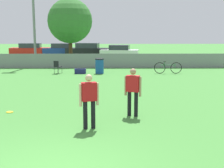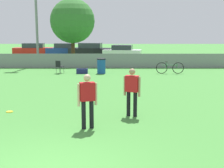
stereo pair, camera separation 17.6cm
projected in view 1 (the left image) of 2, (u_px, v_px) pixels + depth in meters
fence_backline at (92, 61)px, 23.92m from camera, size 20.55×0.07×1.21m
tree_near_pole at (70, 21)px, 26.50m from camera, size 3.80×3.80×5.55m
player_thrower_red at (89, 97)px, 9.09m from camera, size 0.57×0.34×1.63m
player_defender_red at (133, 89)px, 10.44m from camera, size 0.55×0.37×1.63m
frisbee_disc at (10, 112)px, 11.05m from camera, size 0.25×0.25×0.03m
folding_chair_sideline at (57, 66)px, 20.86m from camera, size 0.56×0.56×0.86m
bicycle_sideline at (168, 68)px, 20.86m from camera, size 1.85×0.44×0.82m
trash_bin at (100, 66)px, 20.90m from camera, size 0.59×0.59×1.01m
gear_bag_sideline at (80, 71)px, 20.88m from camera, size 0.74×0.41×0.36m
parked_car_red at (30, 50)px, 35.42m from camera, size 4.53×1.92×1.42m
parked_car_blue at (62, 50)px, 35.39m from camera, size 4.08×1.78×1.41m
parked_car_dark at (88, 50)px, 34.06m from camera, size 4.80×2.33×1.50m
parked_car_white at (119, 52)px, 32.62m from camera, size 4.17×2.41×1.35m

